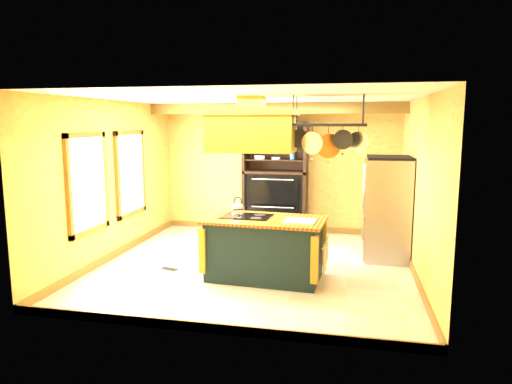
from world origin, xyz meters
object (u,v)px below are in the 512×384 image
(refrigerator, at_px, (386,211))
(pot_rack, at_px, (329,132))
(kitchen_island, at_px, (265,248))
(hutch, at_px, (276,191))
(range_hood, at_px, (251,129))

(refrigerator, bearing_deg, pot_rack, -123.73)
(kitchen_island, relative_size, hutch, 0.79)
(range_hood, xyz_separation_m, pot_rack, (1.10, 0.01, -0.04))
(kitchen_island, xyz_separation_m, range_hood, (-0.20, -0.00, 1.76))
(range_hood, relative_size, refrigerator, 0.77)
(hutch, bearing_deg, kitchen_island, -83.90)
(refrigerator, relative_size, hutch, 0.74)
(range_hood, distance_m, refrigerator, 2.85)
(pot_rack, height_order, refrigerator, pot_rack)
(refrigerator, height_order, hutch, hutch)
(hutch, bearing_deg, range_hood, -87.91)
(range_hood, relative_size, pot_rack, 1.17)
(kitchen_island, distance_m, refrigerator, 2.35)
(kitchen_island, xyz_separation_m, refrigerator, (1.84, 1.42, 0.37))
(range_hood, xyz_separation_m, refrigerator, (2.04, 1.42, -1.39))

